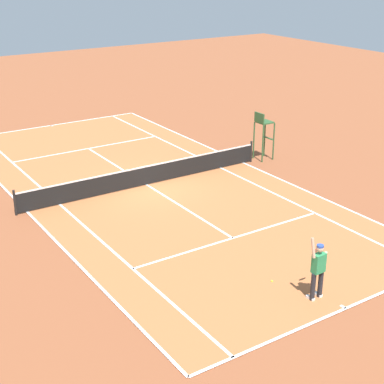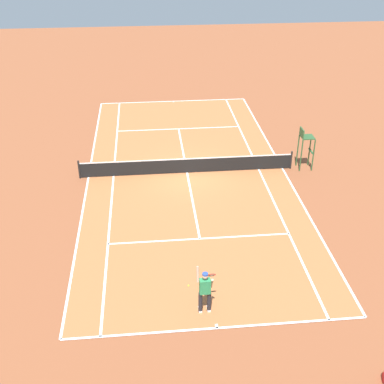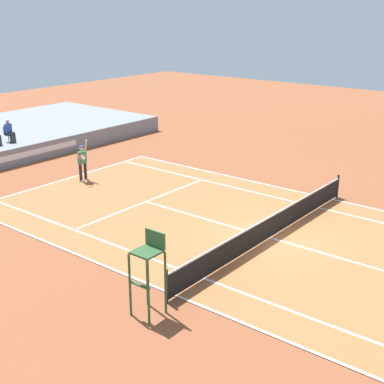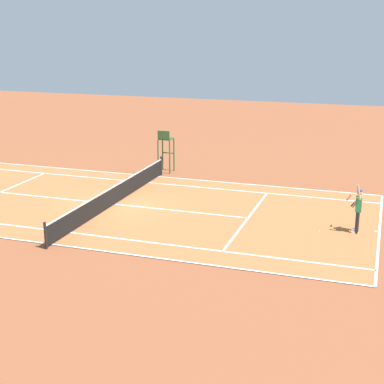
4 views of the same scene
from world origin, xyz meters
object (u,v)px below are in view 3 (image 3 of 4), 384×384
Objects in this scene: spectator_seated_3 at (9,131)px; umpire_chair at (149,263)px; tennis_ball at (111,184)px; tennis_player at (82,162)px.

spectator_seated_3 is 0.52× the size of umpire_chair.
spectator_seated_3 is 8.04m from tennis_ball.
umpire_chair is at bearing -128.05° from tennis_ball.
tennis_player is 30.63× the size of tennis_ball.
tennis_player is 13.03m from umpire_chair.
spectator_seated_3 is 18.85m from umpire_chair.
spectator_seated_3 is 6.47m from tennis_player.
tennis_player is (-0.21, -6.43, -0.62)m from spectator_seated_3.
spectator_seated_3 is at bearing 91.86° from tennis_ball.
tennis_ball is (0.26, -7.88, -1.58)m from spectator_seated_3.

